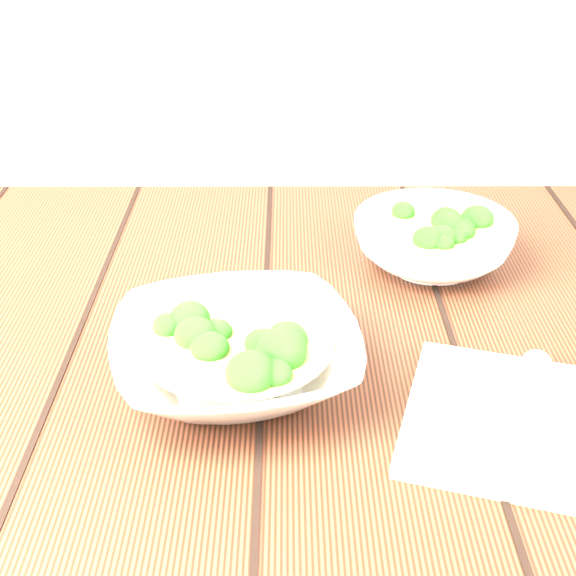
{
  "coord_description": "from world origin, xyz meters",
  "views": [
    {
      "loc": [
        0.0,
        -0.73,
        1.22
      ],
      "look_at": [
        0.01,
        0.0,
        0.8
      ],
      "focal_mm": 50.0,
      "sensor_mm": 36.0,
      "label": 1
    }
  ],
  "objects_px": {
    "trivet": "(251,307)",
    "soup_bowl_back": "(433,240)",
    "soup_bowl_front": "(236,353)",
    "table": "(283,415)",
    "napkin": "(541,427)"
  },
  "relations": [
    {
      "from": "trivet",
      "to": "soup_bowl_back",
      "type": "bearing_deg",
      "value": 28.98
    },
    {
      "from": "soup_bowl_front",
      "to": "trivet",
      "type": "height_order",
      "value": "soup_bowl_front"
    },
    {
      "from": "table",
      "to": "napkin",
      "type": "height_order",
      "value": "napkin"
    },
    {
      "from": "soup_bowl_back",
      "to": "trivet",
      "type": "relative_size",
      "value": 2.71
    },
    {
      "from": "table",
      "to": "soup_bowl_front",
      "type": "height_order",
      "value": "soup_bowl_front"
    },
    {
      "from": "soup_bowl_front",
      "to": "soup_bowl_back",
      "type": "bearing_deg",
      "value": 46.56
    },
    {
      "from": "table",
      "to": "trivet",
      "type": "distance_m",
      "value": 0.14
    },
    {
      "from": "soup_bowl_back",
      "to": "napkin",
      "type": "xyz_separation_m",
      "value": [
        0.05,
        -0.32,
        -0.03
      ]
    },
    {
      "from": "trivet",
      "to": "napkin",
      "type": "bearing_deg",
      "value": -36.89
    },
    {
      "from": "trivet",
      "to": "napkin",
      "type": "distance_m",
      "value": 0.33
    },
    {
      "from": "soup_bowl_back",
      "to": "trivet",
      "type": "height_order",
      "value": "soup_bowl_back"
    },
    {
      "from": "soup_bowl_back",
      "to": "napkin",
      "type": "relative_size",
      "value": 1.07
    },
    {
      "from": "table",
      "to": "soup_bowl_front",
      "type": "xyz_separation_m",
      "value": [
        -0.04,
        -0.09,
        0.15
      ]
    },
    {
      "from": "table",
      "to": "trivet",
      "type": "relative_size",
      "value": 12.78
    },
    {
      "from": "soup_bowl_front",
      "to": "trivet",
      "type": "relative_size",
      "value": 2.94
    }
  ]
}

